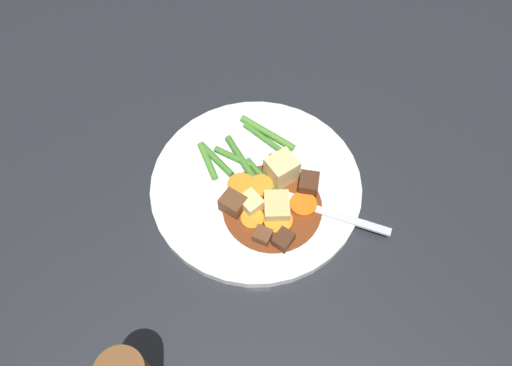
{
  "coord_description": "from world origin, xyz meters",
  "views": [
    {
      "loc": [
        0.29,
        -0.16,
        0.56
      ],
      "look_at": [
        0.0,
        0.0,
        0.01
      ],
      "focal_mm": 35.45,
      "sensor_mm": 36.0,
      "label": 1
    }
  ],
  "objects": [
    {
      "name": "green_bean_6",
      "position": [
        -0.04,
        -0.0,
        0.02
      ],
      "size": [
        0.08,
        0.01,
        0.01
      ],
      "primitive_type": "cylinder",
      "rotation": [
        0.0,
        1.57,
        3.12
      ],
      "color": "#4C8E33",
      "rests_on": "dinner_plate"
    },
    {
      "name": "green_bean_2",
      "position": [
        -0.01,
        0.01,
        0.02
      ],
      "size": [
        0.05,
        0.01,
        0.01
      ],
      "primitive_type": "cylinder",
      "rotation": [
        0.0,
        1.57,
        3.27
      ],
      "color": "#4C8E33",
      "rests_on": "dinner_plate"
    },
    {
      "name": "carrot_slice_1",
      "position": [
        0.06,
        0.03,
        0.02
      ],
      "size": [
        0.04,
        0.04,
        0.01
      ],
      "primitive_type": "cylinder",
      "rotation": [
        0.0,
        0.0,
        5.78
      ],
      "color": "orange",
      "rests_on": "dinner_plate"
    },
    {
      "name": "green_bean_4",
      "position": [
        -0.05,
        -0.01,
        0.02
      ],
      "size": [
        0.05,
        0.03,
        0.01
      ],
      "primitive_type": "cylinder",
      "rotation": [
        0.0,
        1.57,
        3.7
      ],
      "color": "#4C8E33",
      "rests_on": "dinner_plate"
    },
    {
      "name": "green_bean_3",
      "position": [
        -0.05,
        0.04,
        0.02
      ],
      "size": [
        0.07,
        0.03,
        0.01
      ],
      "primitive_type": "cylinder",
      "rotation": [
        0.0,
        1.57,
        3.46
      ],
      "color": "#4C8E33",
      "rests_on": "dinner_plate"
    },
    {
      "name": "stew_sauce",
      "position": [
        0.04,
        -0.0,
        0.01
      ],
      "size": [
        0.12,
        0.12,
        0.0
      ],
      "primitive_type": "cylinder",
      "color": "brown",
      "rests_on": "dinner_plate"
    },
    {
      "name": "carrot_slice_3",
      "position": [
        0.04,
        -0.03,
        0.02
      ],
      "size": [
        0.03,
        0.03,
        0.01
      ],
      "primitive_type": "cylinder",
      "rotation": [
        0.0,
        0.0,
        4.52
      ],
      "color": "orange",
      "rests_on": "dinner_plate"
    },
    {
      "name": "fork",
      "position": [
        0.07,
        0.04,
        0.01
      ],
      "size": [
        0.14,
        0.13,
        0.0
      ],
      "color": "silver",
      "rests_on": "dinner_plate"
    },
    {
      "name": "green_bean_5",
      "position": [
        -0.06,
        -0.04,
        0.02
      ],
      "size": [
        0.06,
        0.02,
        0.01
      ],
      "primitive_type": "cylinder",
      "rotation": [
        0.0,
        1.57,
        3.01
      ],
      "color": "#599E38",
      "rests_on": "dinner_plate"
    },
    {
      "name": "potato_chunk_0",
      "position": [
        0.03,
        -0.02,
        0.02
      ],
      "size": [
        0.03,
        0.03,
        0.02
      ],
      "primitive_type": "cube",
      "rotation": [
        0.0,
        0.0,
        1.75
      ],
      "color": "#EAD68C",
      "rests_on": "dinner_plate"
    },
    {
      "name": "green_bean_0",
      "position": [
        -0.0,
        0.02,
        0.02
      ],
      "size": [
        0.05,
        0.04,
        0.01
      ],
      "primitive_type": "cylinder",
      "rotation": [
        0.0,
        1.57,
        2.61
      ],
      "color": "#4C8E33",
      "rests_on": "dinner_plate"
    },
    {
      "name": "green_bean_1",
      "position": [
        -0.05,
        -0.03,
        0.02
      ],
      "size": [
        0.06,
        0.02,
        0.01
      ],
      "primitive_type": "cylinder",
      "rotation": [
        0.0,
        1.57,
        3.35
      ],
      "color": "#4C8E33",
      "rests_on": "dinner_plate"
    },
    {
      "name": "dinner_plate",
      "position": [
        0.0,
        0.0,
        0.01
      ],
      "size": [
        0.27,
        0.27,
        0.01
      ],
      "primitive_type": "cylinder",
      "color": "white",
      "rests_on": "ground_plane"
    },
    {
      "name": "carrot_slice_0",
      "position": [
        0.06,
        -0.01,
        0.02
      ],
      "size": [
        0.04,
        0.04,
        0.01
      ],
      "primitive_type": "cylinder",
      "rotation": [
        0.0,
        0.0,
        4.33
      ],
      "color": "orange",
      "rests_on": "dinner_plate"
    },
    {
      "name": "potato_chunk_1",
      "position": [
        0.05,
        0.0,
        0.03
      ],
      "size": [
        0.05,
        0.04,
        0.03
      ],
      "primitive_type": "cube",
      "rotation": [
        0.0,
        0.0,
        5.79
      ],
      "color": "#E5CC7A",
      "rests_on": "dinner_plate"
    },
    {
      "name": "carrot_slice_4",
      "position": [
        0.0,
        -0.02,
        0.02
      ],
      "size": [
        0.05,
        0.05,
        0.01
      ],
      "primitive_type": "cylinder",
      "rotation": [
        0.0,
        0.0,
        5.55
      ],
      "color": "orange",
      "rests_on": "dinner_plate"
    },
    {
      "name": "potato_chunk_2",
      "position": [
        0.01,
        0.03,
        0.03
      ],
      "size": [
        0.03,
        0.04,
        0.04
      ],
      "primitive_type": "cube",
      "rotation": [
        0.0,
        0.0,
        3.22
      ],
      "color": "#EAD68C",
      "rests_on": "dinner_plate"
    },
    {
      "name": "meat_chunk_0",
      "position": [
        0.02,
        -0.04,
        0.02
      ],
      "size": [
        0.04,
        0.03,
        0.02
      ],
      "primitive_type": "cube",
      "rotation": [
        0.0,
        0.0,
        2.03
      ],
      "color": "brown",
      "rests_on": "dinner_plate"
    },
    {
      "name": "carrot_slice_2",
      "position": [
        0.01,
        0.0,
        0.02
      ],
      "size": [
        0.04,
        0.04,
        0.01
      ],
      "primitive_type": "cylinder",
      "rotation": [
        0.0,
        0.0,
        3.73
      ],
      "color": "orange",
      "rests_on": "dinner_plate"
    },
    {
      "name": "meat_chunk_1",
      "position": [
        0.04,
        0.05,
        0.02
      ],
      "size": [
        0.04,
        0.04,
        0.02
      ],
      "primitive_type": "cube",
      "rotation": [
        0.0,
        0.0,
        5.6
      ],
      "color": "#4C2B19",
      "rests_on": "dinner_plate"
    },
    {
      "name": "ground_plane",
      "position": [
        0.0,
        0.0,
        0.0
      ],
      "size": [
        3.0,
        3.0,
        0.0
      ],
      "primitive_type": "plane",
      "color": "#26282D"
    },
    {
      "name": "green_bean_7",
      "position": [
        -0.06,
        0.05,
        0.02
      ],
      "size": [
        0.08,
        0.04,
        0.01
      ],
      "primitive_type": "cylinder",
      "rotation": [
        0.0,
        1.57,
        3.56
      ],
      "color": "#599E38",
      "rests_on": "dinner_plate"
    },
    {
      "name": "meat_chunk_2",
      "position": [
        0.09,
        -0.01,
        0.02
      ],
      "size": [
        0.03,
        0.03,
        0.02
      ],
      "primitive_type": "cube",
      "rotation": [
        0.0,
        0.0,
        0.44
      ],
      "color": "#4C2B19",
      "rests_on": "dinner_plate"
    },
    {
      "name": "meat_chunk_3",
      "position": [
        0.07,
        -0.03,
        0.02
      ],
      "size": [
        0.03,
        0.03,
        0.01
      ],
      "primitive_type": "cube",
      "rotation": [
        0.0,
        0.0,
        2.21
      ],
      "color": "brown",
      "rests_on": "dinner_plate"
    }
  ]
}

